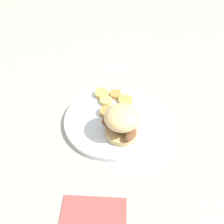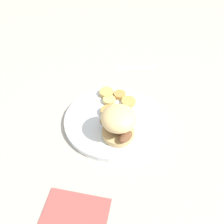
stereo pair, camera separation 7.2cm
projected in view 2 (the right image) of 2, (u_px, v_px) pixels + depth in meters
The scene contains 11 objects.
ground_plane at pixel (112, 122), 0.76m from camera, with size 4.00×4.00×0.00m, color #B2A899.
dinner_plate at pixel (112, 120), 0.75m from camera, with size 0.27×0.27×0.02m.
sandwich at pixel (118, 123), 0.67m from camera, with size 0.11×0.10×0.09m.
potato_round_0 at pixel (125, 112), 0.75m from camera, with size 0.04×0.04×0.02m, color tan.
potato_round_1 at pixel (120, 95), 0.80m from camera, with size 0.04×0.04×0.01m, color #BC8942.
potato_round_2 at pixel (108, 111), 0.75m from camera, with size 0.04×0.04×0.02m, color #BC8942.
potato_round_3 at pixel (128, 101), 0.78m from camera, with size 0.04×0.04×0.01m, color tan.
potato_round_4 at pixel (109, 100), 0.79m from camera, with size 0.04×0.04×0.01m, color #DBB766.
potato_round_5 at pixel (106, 93), 0.81m from camera, with size 0.04×0.04×0.01m, color tan.
fork at pixel (135, 67), 0.93m from camera, with size 0.14×0.08×0.00m.
napkin at pixel (75, 213), 0.57m from camera, with size 0.14×0.09×0.01m, color #B24C47.
Camera 2 is at (0.22, -0.45, 0.57)m, focal length 42.00 mm.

